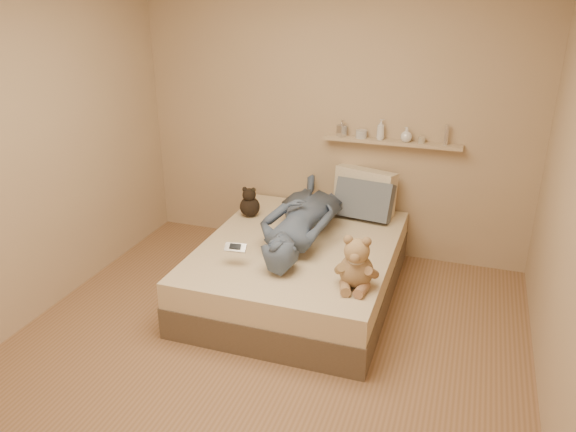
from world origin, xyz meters
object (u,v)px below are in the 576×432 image
(game_console, at_px, (235,248))
(dark_plush, at_px, (250,204))
(teddy_bear, at_px, (356,266))
(person, at_px, (302,217))
(pillow_grey, at_px, (364,200))
(bed, at_px, (299,268))
(pillow_cream, at_px, (365,191))
(wall_shelf, at_px, (392,142))

(game_console, distance_m, dark_plush, 0.94)
(teddy_bear, relative_size, person, 0.26)
(game_console, height_order, pillow_grey, pillow_grey)
(dark_plush, bearing_deg, bed, -34.28)
(bed, height_order, pillow_grey, pillow_grey)
(dark_plush, height_order, person, person)
(teddy_bear, distance_m, pillow_cream, 1.39)
(pillow_cream, distance_m, person, 0.79)
(teddy_bear, bearing_deg, pillow_cream, 99.27)
(bed, height_order, dark_plush, dark_plush)
(pillow_grey, bearing_deg, wall_shelf, 51.31)
(game_console, xyz_separation_m, pillow_cream, (0.68, 1.33, 0.06))
(bed, height_order, pillow_cream, pillow_cream)
(game_console, xyz_separation_m, pillow_grey, (0.71, 1.19, 0.03))
(game_console, height_order, wall_shelf, wall_shelf)
(game_console, relative_size, teddy_bear, 0.43)
(teddy_bear, height_order, pillow_grey, teddy_bear)
(pillow_grey, bearing_deg, game_console, -120.70)
(wall_shelf, bearing_deg, pillow_grey, -128.69)
(person, bearing_deg, game_console, 61.46)
(bed, relative_size, dark_plush, 6.87)
(pillow_cream, height_order, person, pillow_cream)
(teddy_bear, relative_size, pillow_cream, 0.71)
(teddy_bear, xyz_separation_m, dark_plush, (-1.17, 0.94, -0.04))
(bed, xyz_separation_m, pillow_grey, (0.37, 0.69, 0.40))
(teddy_bear, xyz_separation_m, person, (-0.59, 0.66, 0.02))
(pillow_grey, distance_m, person, 0.69)
(bed, relative_size, game_console, 11.34)
(dark_plush, distance_m, wall_shelf, 1.36)
(pillow_cream, xyz_separation_m, pillow_grey, (0.02, -0.14, -0.03))
(bed, relative_size, pillow_cream, 3.45)
(teddy_bear, bearing_deg, game_console, 177.67)
(teddy_bear, height_order, person, teddy_bear)
(bed, distance_m, teddy_bear, 0.88)
(dark_plush, bearing_deg, game_console, -73.93)
(bed, bearing_deg, pillow_grey, 61.50)
(bed, relative_size, teddy_bear, 4.88)
(teddy_bear, height_order, dark_plush, teddy_bear)
(pillow_grey, bearing_deg, pillow_cream, 99.11)
(pillow_cream, distance_m, wall_shelf, 0.50)
(game_console, relative_size, pillow_grey, 0.34)
(pillow_grey, height_order, wall_shelf, wall_shelf)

